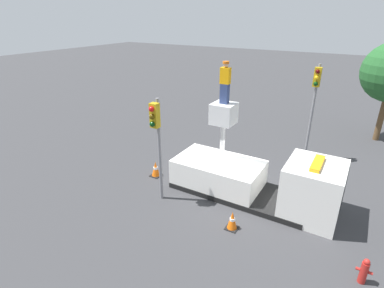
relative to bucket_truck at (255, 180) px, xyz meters
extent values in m
plane|color=#38383A|center=(-0.72, 0.00, -0.91)|extent=(120.00, 120.00, 0.00)
cube|color=black|center=(-0.72, 0.00, -0.79)|extent=(6.18, 2.45, 0.24)
cube|color=white|center=(-1.81, 0.00, -0.20)|extent=(4.01, 2.39, 1.41)
cube|color=white|center=(2.37, 0.00, 0.24)|extent=(2.18, 2.39, 2.30)
cube|color=black|center=(3.47, 0.00, 0.70)|extent=(0.03, 2.03, 0.92)
cube|color=orange|center=(2.37, 0.00, 1.46)|extent=(0.36, 1.43, 0.14)
cylinder|color=silver|center=(-1.67, 0.00, 1.48)|extent=(0.22, 0.22, 1.96)
cube|color=silver|center=(-1.67, 0.00, 2.81)|extent=(0.97, 0.97, 0.90)
cube|color=navy|center=(-1.67, 0.00, 3.68)|extent=(0.34, 0.26, 0.84)
cube|color=#F29E0C|center=(-1.67, 0.00, 4.43)|extent=(0.40, 0.26, 0.66)
sphere|color=beige|center=(-1.67, 0.00, 4.88)|extent=(0.23, 0.23, 0.23)
cylinder|color=orange|center=(-1.67, 0.00, 4.96)|extent=(0.26, 0.26, 0.09)
cylinder|color=gray|center=(-3.59, -2.13, 1.41)|extent=(0.14, 0.14, 4.62)
cube|color=#B79314|center=(-3.59, -2.34, 3.07)|extent=(0.34, 0.28, 1.00)
sphere|color=red|center=(-3.59, -2.53, 3.38)|extent=(0.22, 0.22, 0.22)
sphere|color=#503C07|center=(-3.59, -2.53, 3.07)|extent=(0.22, 0.22, 0.22)
sphere|color=#083710|center=(-3.59, -2.53, 2.76)|extent=(0.22, 0.22, 0.22)
cylinder|color=gray|center=(1.08, 5.64, 1.74)|extent=(0.14, 0.14, 5.30)
cube|color=#B79314|center=(1.08, 5.43, 3.74)|extent=(0.34, 0.28, 1.00)
sphere|color=#490707|center=(1.08, 5.24, 4.05)|extent=(0.22, 0.22, 0.22)
sphere|color=gold|center=(1.08, 5.24, 3.74)|extent=(0.22, 0.22, 0.22)
sphere|color=#083710|center=(1.08, 5.24, 3.43)|extent=(0.22, 0.22, 0.22)
cylinder|color=#B2231E|center=(4.48, -2.75, -0.53)|extent=(0.23, 0.23, 0.76)
sphere|color=#B2231E|center=(4.48, -2.75, -0.09)|extent=(0.19, 0.19, 0.19)
cylinder|color=#B2231E|center=(4.31, -2.75, -0.45)|extent=(0.12, 0.09, 0.09)
cylinder|color=#B2231E|center=(4.65, -2.75, -0.45)|extent=(0.12, 0.09, 0.09)
cube|color=black|center=(-5.04, -0.65, -0.89)|extent=(0.52, 0.52, 0.03)
cone|color=orange|center=(-5.04, -0.65, -0.51)|extent=(0.44, 0.44, 0.80)
cylinder|color=white|center=(-5.04, -0.65, -0.47)|extent=(0.23, 0.23, 0.11)
cube|color=black|center=(-0.01, -2.46, -0.89)|extent=(0.48, 0.48, 0.03)
cone|color=orange|center=(-0.01, -2.46, -0.52)|extent=(0.40, 0.40, 0.77)
cylinder|color=white|center=(-0.01, -2.46, -0.48)|extent=(0.21, 0.21, 0.11)
cylinder|color=brown|center=(4.57, 10.68, 0.67)|extent=(0.36, 0.36, 3.15)
camera|label=1|loc=(3.44, -11.30, 6.75)|focal=28.00mm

